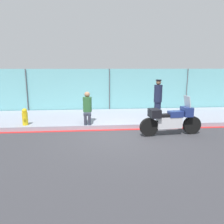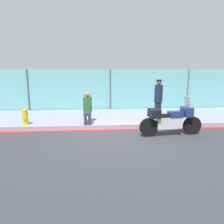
{
  "view_description": "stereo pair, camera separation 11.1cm",
  "coord_description": "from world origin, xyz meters",
  "px_view_note": "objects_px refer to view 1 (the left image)",
  "views": [
    {
      "loc": [
        -0.96,
        -7.64,
        2.49
      ],
      "look_at": [
        -0.17,
        0.94,
        0.72
      ],
      "focal_mm": 35.0,
      "sensor_mm": 36.0,
      "label": 1
    },
    {
      "loc": [
        -0.85,
        -7.65,
        2.49
      ],
      "look_at": [
        -0.17,
        0.94,
        0.72
      ],
      "focal_mm": 35.0,
      "sensor_mm": 36.0,
      "label": 2
    }
  ],
  "objects_px": {
    "person_seated_on_curb": "(87,106)",
    "officer_standing": "(158,99)",
    "motorcycle": "(171,120)",
    "fire_hydrant": "(25,117)"
  },
  "relations": [
    {
      "from": "person_seated_on_curb",
      "to": "officer_standing",
      "type": "bearing_deg",
      "value": 8.83
    },
    {
      "from": "officer_standing",
      "to": "person_seated_on_curb",
      "type": "distance_m",
      "value": 3.2
    },
    {
      "from": "motorcycle",
      "to": "fire_hydrant",
      "type": "distance_m",
      "value": 5.76
    },
    {
      "from": "motorcycle",
      "to": "person_seated_on_curb",
      "type": "xyz_separation_m",
      "value": [
        -3.08,
        1.41,
        0.32
      ]
    },
    {
      "from": "officer_standing",
      "to": "fire_hydrant",
      "type": "height_order",
      "value": "officer_standing"
    },
    {
      "from": "officer_standing",
      "to": "fire_hydrant",
      "type": "relative_size",
      "value": 2.58
    },
    {
      "from": "officer_standing",
      "to": "person_seated_on_curb",
      "type": "xyz_separation_m",
      "value": [
        -3.15,
        -0.49,
        -0.18
      ]
    },
    {
      "from": "fire_hydrant",
      "to": "officer_standing",
      "type": "bearing_deg",
      "value": 6.05
    },
    {
      "from": "motorcycle",
      "to": "officer_standing",
      "type": "xyz_separation_m",
      "value": [
        0.07,
        1.9,
        0.5
      ]
    },
    {
      "from": "officer_standing",
      "to": "person_seated_on_curb",
      "type": "height_order",
      "value": "officer_standing"
    }
  ]
}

